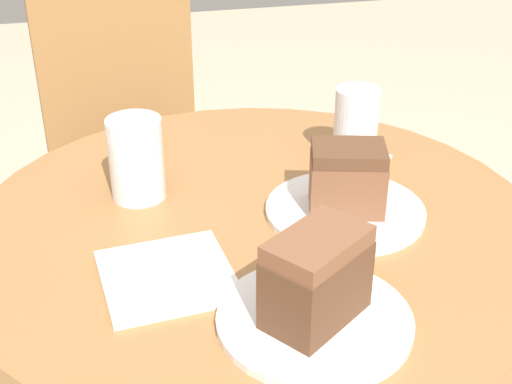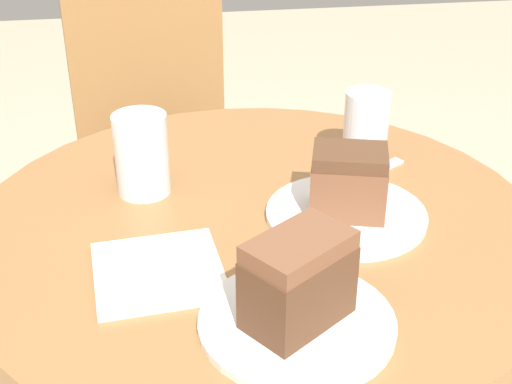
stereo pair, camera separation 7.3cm
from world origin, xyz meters
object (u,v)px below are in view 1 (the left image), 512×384
cake_slice_near (347,178)px  cake_slice_far (317,278)px  plate_near (345,211)px  chair (140,165)px  glass_water (137,164)px  plate_far (314,320)px  glass_lemonade (355,131)px

cake_slice_near → cake_slice_far: (-0.12, -0.22, 0.01)m
plate_near → cake_slice_far: (-0.12, -0.22, 0.06)m
chair → glass_water: chair is taller
plate_far → cake_slice_near: (0.12, 0.22, 0.05)m
plate_near → cake_slice_far: size_ratio=1.65×
cake_slice_far → glass_lemonade: glass_lemonade is taller
plate_near → plate_far: 0.25m
chair → glass_lemonade: (0.30, -0.65, 0.34)m
plate_far → cake_slice_far: (0.00, 0.00, 0.06)m
glass_water → plate_near: bearing=-23.6°
plate_near → cake_slice_far: cake_slice_far is taller
cake_slice_near → cake_slice_far: size_ratio=0.87×
cake_slice_near → cake_slice_far: 0.25m
cake_slice_near → glass_lemonade: size_ratio=0.93×
plate_near → cake_slice_near: size_ratio=1.90×
cake_slice_far → glass_water: size_ratio=1.12×
plate_far → cake_slice_near: size_ratio=1.86×
plate_far → glass_lemonade: 0.41m
chair → cake_slice_far: size_ratio=7.02×
chair → plate_far: (0.12, -1.01, 0.29)m
plate_near → cake_slice_far: bearing=-117.9°
cake_slice_near → chair: bearing=106.4°
plate_near → cake_slice_near: bearing=-90.0°
plate_near → plate_far: (-0.12, -0.22, -0.00)m
cake_slice_far → plate_far: bearing=0.0°
chair → glass_lemonade: bearing=-76.5°
plate_near → glass_lemonade: (0.07, 0.14, 0.05)m
plate_near → glass_lemonade: glass_lemonade is taller
cake_slice_near → glass_water: 0.30m
cake_slice_near → glass_lemonade: (0.07, 0.14, 0.00)m
chair → plate_near: (0.23, -0.79, 0.29)m
chair → plate_far: size_ratio=4.34×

